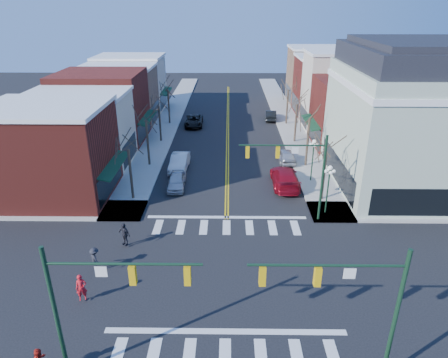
{
  "coord_description": "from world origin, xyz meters",
  "views": [
    {
      "loc": [
        0.13,
        -20.82,
        16.22
      ],
      "look_at": [
        -0.24,
        9.24,
        2.8
      ],
      "focal_mm": 32.0,
      "sensor_mm": 36.0,
      "label": 1
    }
  ],
  "objects_px": {
    "car_left_far": "(194,121)",
    "victorian_corner": "(410,117)",
    "car_right_near": "(285,178)",
    "car_right_far": "(271,115)",
    "lamppost_corner": "(329,181)",
    "car_left_near": "(176,181)",
    "car_right_mid": "(286,156)",
    "pedestrian_dark_b": "(95,259)",
    "pedestrian_red_a": "(81,288)",
    "pedestrian_dark_a": "(124,234)",
    "lamppost_midblock": "(313,153)",
    "car_left_mid": "(179,162)"
  },
  "relations": [
    {
      "from": "car_left_mid",
      "to": "car_right_near",
      "type": "bearing_deg",
      "value": -18.36
    },
    {
      "from": "victorian_corner",
      "to": "car_left_mid",
      "type": "bearing_deg",
      "value": 170.91
    },
    {
      "from": "lamppost_midblock",
      "to": "car_left_far",
      "type": "bearing_deg",
      "value": 124.37
    },
    {
      "from": "pedestrian_dark_b",
      "to": "car_right_near",
      "type": "bearing_deg",
      "value": -91.57
    },
    {
      "from": "car_right_far",
      "to": "pedestrian_red_a",
      "type": "bearing_deg",
      "value": 73.92
    },
    {
      "from": "lamppost_corner",
      "to": "car_left_mid",
      "type": "relative_size",
      "value": 0.89
    },
    {
      "from": "car_left_far",
      "to": "pedestrian_dark_a",
      "type": "bearing_deg",
      "value": -95.94
    },
    {
      "from": "lamppost_corner",
      "to": "pedestrian_red_a",
      "type": "relative_size",
      "value": 2.55
    },
    {
      "from": "car_left_mid",
      "to": "car_left_far",
      "type": "distance_m",
      "value": 16.06
    },
    {
      "from": "car_left_mid",
      "to": "car_left_far",
      "type": "relative_size",
      "value": 0.93
    },
    {
      "from": "car_right_mid",
      "to": "pedestrian_red_a",
      "type": "relative_size",
      "value": 2.55
    },
    {
      "from": "lamppost_midblock",
      "to": "car_right_near",
      "type": "bearing_deg",
      "value": -159.51
    },
    {
      "from": "pedestrian_dark_b",
      "to": "car_right_far",
      "type": "bearing_deg",
      "value": -67.38
    },
    {
      "from": "lamppost_midblock",
      "to": "car_left_far",
      "type": "relative_size",
      "value": 0.83
    },
    {
      "from": "car_right_near",
      "to": "pedestrian_dark_b",
      "type": "bearing_deg",
      "value": 43.42
    },
    {
      "from": "car_right_near",
      "to": "car_right_far",
      "type": "height_order",
      "value": "car_right_near"
    },
    {
      "from": "lamppost_corner",
      "to": "car_right_mid",
      "type": "xyz_separation_m",
      "value": [
        -1.8,
        11.74,
        -2.22
      ]
    },
    {
      "from": "lamppost_midblock",
      "to": "car_left_mid",
      "type": "distance_m",
      "value": 13.72
    },
    {
      "from": "pedestrian_dark_b",
      "to": "car_left_near",
      "type": "bearing_deg",
      "value": -61.36
    },
    {
      "from": "lamppost_midblock",
      "to": "car_right_mid",
      "type": "height_order",
      "value": "lamppost_midblock"
    },
    {
      "from": "lamppost_corner",
      "to": "car_right_far",
      "type": "height_order",
      "value": "lamppost_corner"
    },
    {
      "from": "car_left_far",
      "to": "car_right_mid",
      "type": "bearing_deg",
      "value": -52.13
    },
    {
      "from": "car_left_near",
      "to": "pedestrian_dark_b",
      "type": "relative_size",
      "value": 2.57
    },
    {
      "from": "lamppost_midblock",
      "to": "car_right_mid",
      "type": "distance_m",
      "value": 5.97
    },
    {
      "from": "car_left_near",
      "to": "car_left_far",
      "type": "distance_m",
      "value": 20.54
    },
    {
      "from": "car_left_far",
      "to": "pedestrian_dark_b",
      "type": "relative_size",
      "value": 3.28
    },
    {
      "from": "car_right_near",
      "to": "car_right_mid",
      "type": "relative_size",
      "value": 1.37
    },
    {
      "from": "car_left_mid",
      "to": "car_left_far",
      "type": "height_order",
      "value": "car_left_mid"
    },
    {
      "from": "car_left_far",
      "to": "car_right_near",
      "type": "distance_m",
      "value": 22.51
    },
    {
      "from": "pedestrian_dark_a",
      "to": "car_left_far",
      "type": "bearing_deg",
      "value": 117.97
    },
    {
      "from": "pedestrian_dark_b",
      "to": "car_left_far",
      "type": "bearing_deg",
      "value": -51.62
    },
    {
      "from": "car_right_far",
      "to": "pedestrian_red_a",
      "type": "relative_size",
      "value": 2.57
    },
    {
      "from": "car_left_mid",
      "to": "pedestrian_dark_b",
      "type": "height_order",
      "value": "pedestrian_dark_b"
    },
    {
      "from": "car_left_mid",
      "to": "car_right_far",
      "type": "xyz_separation_m",
      "value": [
        11.43,
        19.37,
        -0.08
      ]
    },
    {
      "from": "car_right_near",
      "to": "pedestrian_dark_a",
      "type": "height_order",
      "value": "pedestrian_dark_a"
    },
    {
      "from": "car_left_near",
      "to": "car_right_near",
      "type": "xyz_separation_m",
      "value": [
        10.31,
        0.52,
        0.16
      ]
    },
    {
      "from": "car_right_mid",
      "to": "car_right_far",
      "type": "relative_size",
      "value": 0.99
    },
    {
      "from": "victorian_corner",
      "to": "car_left_near",
      "type": "bearing_deg",
      "value": -177.24
    },
    {
      "from": "pedestrian_red_a",
      "to": "pedestrian_dark_b",
      "type": "xyz_separation_m",
      "value": [
        -0.12,
        2.93,
        -0.05
      ]
    },
    {
      "from": "car_left_near",
      "to": "pedestrian_dark_a",
      "type": "height_order",
      "value": "pedestrian_dark_a"
    },
    {
      "from": "victorian_corner",
      "to": "car_right_far",
      "type": "xyz_separation_m",
      "value": [
        -10.1,
        22.81,
        -5.94
      ]
    },
    {
      "from": "lamppost_corner",
      "to": "victorian_corner",
      "type": "bearing_deg",
      "value": 35.86
    },
    {
      "from": "car_left_far",
      "to": "victorian_corner",
      "type": "bearing_deg",
      "value": -43.74
    },
    {
      "from": "lamppost_corner",
      "to": "pedestrian_dark_a",
      "type": "xyz_separation_m",
      "value": [
        -15.5,
        -5.01,
        -1.94
      ]
    },
    {
      "from": "lamppost_midblock",
      "to": "car_right_mid",
      "type": "relative_size",
      "value": 1.0
    },
    {
      "from": "lamppost_corner",
      "to": "car_left_near",
      "type": "distance_m",
      "value": 14.1
    },
    {
      "from": "pedestrian_dark_b",
      "to": "pedestrian_dark_a",
      "type": "bearing_deg",
      "value": -67.99
    },
    {
      "from": "victorian_corner",
      "to": "car_right_near",
      "type": "xyz_separation_m",
      "value": [
        -10.99,
        -0.5,
        -5.8
      ]
    },
    {
      "from": "car_left_near",
      "to": "victorian_corner",
      "type": "bearing_deg",
      "value": 0.72
    },
    {
      "from": "car_left_far",
      "to": "car_right_mid",
      "type": "xyz_separation_m",
      "value": [
        11.2,
        -13.77,
        0.01
      ]
    }
  ]
}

